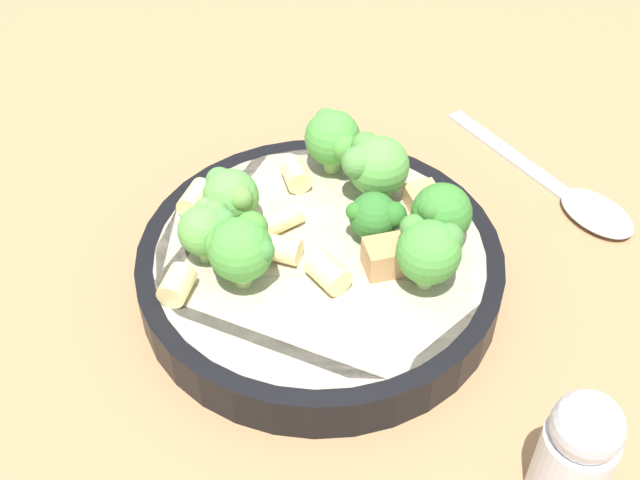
% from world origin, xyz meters
% --- Properties ---
extents(ground_plane, '(2.00, 2.00, 0.00)m').
position_xyz_m(ground_plane, '(0.00, 0.00, 0.00)').
color(ground_plane, '#936D47').
extents(pasta_bowl, '(0.23, 0.23, 0.03)m').
position_xyz_m(pasta_bowl, '(0.00, 0.00, 0.02)').
color(pasta_bowl, black).
rests_on(pasta_bowl, ground_plane).
extents(broccoli_floret_0, '(0.04, 0.04, 0.05)m').
position_xyz_m(broccoli_floret_0, '(-0.05, 0.06, 0.06)').
color(broccoli_floret_0, '#84AD60').
rests_on(broccoli_floret_0, pasta_bowl).
extents(broccoli_floret_1, '(0.04, 0.04, 0.05)m').
position_xyz_m(broccoli_floret_1, '(0.06, 0.03, 0.06)').
color(broccoli_floret_1, '#9EC175').
rests_on(broccoli_floret_1, pasta_bowl).
extents(broccoli_floret_2, '(0.03, 0.03, 0.04)m').
position_xyz_m(broccoli_floret_2, '(-0.04, -0.05, 0.05)').
color(broccoli_floret_2, '#84AD60').
rests_on(broccoli_floret_2, pasta_bowl).
extents(broccoli_floret_3, '(0.04, 0.04, 0.04)m').
position_xyz_m(broccoli_floret_3, '(-0.06, -0.02, 0.05)').
color(broccoli_floret_3, '#93B766').
rests_on(broccoli_floret_3, pasta_bowl).
extents(broccoli_floret_4, '(0.03, 0.03, 0.03)m').
position_xyz_m(broccoli_floret_4, '(0.01, 0.03, 0.05)').
color(broccoli_floret_4, '#93B766').
rests_on(broccoli_floret_4, pasta_bowl).
extents(broccoli_floret_5, '(0.04, 0.04, 0.04)m').
position_xyz_m(broccoli_floret_5, '(0.04, 0.06, 0.06)').
color(broccoli_floret_5, '#9EC175').
rests_on(broccoli_floret_5, pasta_bowl).
extents(broccoli_floret_6, '(0.04, 0.04, 0.05)m').
position_xyz_m(broccoli_floret_6, '(-0.01, -0.05, 0.06)').
color(broccoli_floret_6, '#93B766').
rests_on(broccoli_floret_6, pasta_bowl).
extents(broccoli_floret_7, '(0.04, 0.04, 0.05)m').
position_xyz_m(broccoli_floret_7, '(-0.01, 0.06, 0.06)').
color(broccoli_floret_7, '#93B766').
rests_on(broccoli_floret_7, pasta_bowl).
extents(rigatoni_0, '(0.03, 0.03, 0.02)m').
position_xyz_m(rigatoni_0, '(-0.03, -0.08, 0.04)').
color(rigatoni_0, '#E0C67F').
rests_on(rigatoni_0, pasta_bowl).
extents(rigatoni_1, '(0.03, 0.03, 0.02)m').
position_xyz_m(rigatoni_1, '(-0.08, -0.03, 0.04)').
color(rigatoni_1, '#E0C67F').
rests_on(rigatoni_1, pasta_bowl).
extents(rigatoni_2, '(0.03, 0.02, 0.02)m').
position_xyz_m(rigatoni_2, '(-0.06, 0.03, 0.04)').
color(rigatoni_2, '#E0C67F').
rests_on(rigatoni_2, pasta_bowl).
extents(rigatoni_3, '(0.03, 0.03, 0.02)m').
position_xyz_m(rigatoni_3, '(-0.01, -0.02, 0.04)').
color(rigatoni_3, '#E0C67F').
rests_on(rigatoni_3, pasta_bowl).
extents(rigatoni_4, '(0.03, 0.02, 0.02)m').
position_xyz_m(rigatoni_4, '(0.02, -0.01, 0.04)').
color(rigatoni_4, '#E0C67F').
rests_on(rigatoni_4, pasta_bowl).
extents(rigatoni_5, '(0.02, 0.03, 0.01)m').
position_xyz_m(rigatoni_5, '(-0.03, -0.01, 0.04)').
color(rigatoni_5, '#E0C67F').
rests_on(rigatoni_5, pasta_bowl).
extents(chicken_chunk_0, '(0.03, 0.03, 0.01)m').
position_xyz_m(chicken_chunk_0, '(0.02, 0.08, 0.04)').
color(chicken_chunk_0, tan).
rests_on(chicken_chunk_0, pasta_bowl).
extents(chicken_chunk_1, '(0.03, 0.03, 0.02)m').
position_xyz_m(chicken_chunk_1, '(0.04, 0.02, 0.04)').
color(chicken_chunk_1, '#A87A4C').
rests_on(chicken_chunk_1, pasta_bowl).
extents(pepper_shaker, '(0.04, 0.04, 0.08)m').
position_xyz_m(pepper_shaker, '(0.19, -0.01, 0.04)').
color(pepper_shaker, silver).
rests_on(pepper_shaker, ground_plane).
extents(spoon, '(0.18, 0.05, 0.01)m').
position_xyz_m(spoon, '(0.06, 0.19, 0.00)').
color(spoon, silver).
rests_on(spoon, ground_plane).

